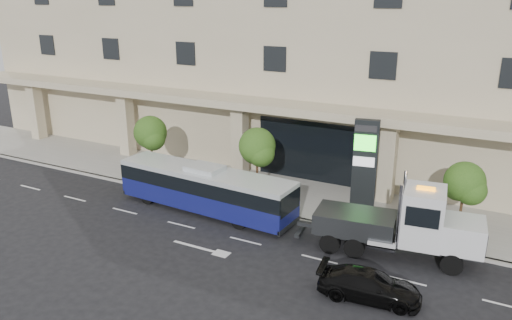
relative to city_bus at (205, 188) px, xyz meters
The scene contains 11 objects.
ground 4.14m from the city_bus, 10.48° to the right, with size 120.00×120.00×0.00m, color black.
sidewalk 5.91m from the city_bus, 48.24° to the left, with size 120.00×6.00×0.15m, color gray.
curb 4.26m from the city_bus, 18.62° to the left, with size 120.00×0.30×0.15m, color gray.
convention_center 17.45m from the city_bus, 75.40° to the left, with size 60.00×17.60×20.00m.
tree_left 7.00m from the city_bus, 154.86° to the left, with size 2.27×2.20×4.22m.
tree_mid 3.90m from the city_bus, 57.21° to the left, with size 2.28×2.20×4.38m.
tree_right 13.76m from the city_bus, 12.18° to the left, with size 2.10×2.00×4.04m.
city_bus is the anchor object (origin of this frame).
tow_truck 11.19m from the city_bus, ahead, with size 8.78×3.02×3.97m.
black_sedan 11.60m from the city_bus, 21.62° to the right, with size 1.71×4.20×1.22m, color black.
signage_pylon 9.06m from the city_bus, 25.73° to the left, with size 1.40×0.72×5.36m.
Camera 1 is at (11.08, -21.43, 11.83)m, focal length 35.00 mm.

